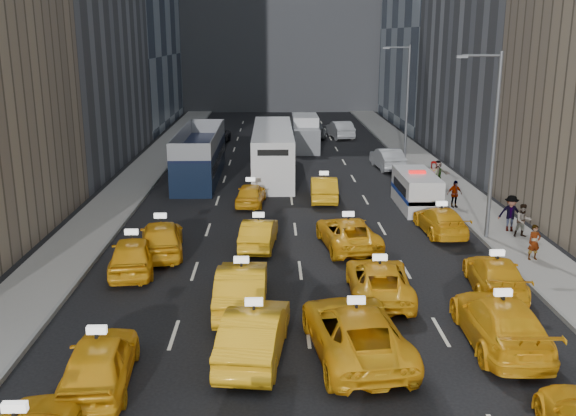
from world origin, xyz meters
name	(u,v)px	position (x,y,z in m)	size (l,w,h in m)	color
ground	(311,363)	(0.00, 0.00, 0.00)	(160.00, 160.00, 0.00)	black
sidewalk_west	(135,182)	(-10.50, 25.00, 0.07)	(3.00, 90.00, 0.15)	gray
sidewalk_east	(442,180)	(10.50, 25.00, 0.07)	(3.00, 90.00, 0.15)	gray
curb_west	(156,181)	(-9.05, 25.00, 0.09)	(0.15, 90.00, 0.18)	slate
curb_east	(421,180)	(9.05, 25.00, 0.09)	(0.15, 90.00, 0.18)	slate
streetlight_near	(492,140)	(9.18, 12.00, 4.92)	(2.15, 0.22, 9.00)	#595B60
streetlight_far	(406,99)	(9.18, 32.00, 4.92)	(2.15, 0.22, 9.00)	#595B60
taxi_4	(99,362)	(-6.09, -1.21, 0.77)	(1.82, 4.52, 1.54)	#F2A614
taxi_5	(254,333)	(-1.75, 0.43, 0.81)	(1.72, 4.93, 1.62)	#F2A614
taxi_6	(355,331)	(1.39, 0.50, 0.81)	(2.68, 5.81, 1.61)	#F2A614
taxi_7	(500,322)	(6.14, 1.05, 0.79)	(2.23, 5.48, 1.59)	#F2A614
taxi_8	(133,254)	(-7.06, 7.99, 0.77)	(1.83, 4.54, 1.55)	#F2A614
taxi_9	(242,287)	(-2.30, 4.12, 0.83)	(1.76, 5.05, 1.66)	#F2A614
taxi_10	(379,280)	(2.87, 5.03, 0.69)	(2.30, 4.99, 1.39)	#F2A614
taxi_11	(495,275)	(7.49, 5.49, 0.69)	(1.92, 4.72, 1.37)	#F2A614
taxi_12	(161,237)	(-6.22, 10.20, 0.81)	(1.91, 4.76, 1.62)	#F2A614
taxi_13	(259,233)	(-1.82, 11.11, 0.69)	(1.46, 4.18, 1.38)	#F2A614
taxi_14	(348,233)	(2.37, 11.01, 0.71)	(2.35, 5.09, 1.41)	#F2A614
taxi_15	(441,221)	(7.31, 13.10, 0.67)	(1.87, 4.60, 1.33)	#F2A614
taxi_16	(251,194)	(-2.44, 18.95, 0.66)	(1.57, 3.89, 1.33)	#F2A614
taxi_17	(324,188)	(1.94, 19.96, 0.73)	(1.55, 4.44, 1.46)	#F2A614
nypd_van	(416,191)	(7.14, 18.07, 0.99)	(2.12, 5.17, 2.20)	silver
double_decker	(200,155)	(-6.17, 26.26, 1.67)	(4.18, 11.84, 3.37)	black
city_bus	(273,152)	(-1.12, 27.38, 1.67)	(2.83, 13.08, 3.37)	silver
box_truck	(305,133)	(1.74, 37.86, 1.42)	(2.87, 6.56, 2.91)	silver
misc_car_0	(387,158)	(7.46, 29.39, 0.78)	(1.65, 4.73, 1.56)	#B2B5BB
misc_car_1	(214,136)	(-6.48, 41.07, 0.76)	(2.53, 5.50, 1.53)	black
misc_car_2	(312,129)	(2.73, 44.75, 0.81)	(2.27, 5.57, 1.62)	gray
misc_car_3	(271,133)	(-1.31, 42.56, 0.75)	(1.76, 4.38, 1.49)	black
misc_car_4	(340,129)	(5.48, 44.34, 0.84)	(1.77, 5.07, 1.67)	#A6AAAE
pedestrian_0	(534,242)	(10.28, 8.68, 0.94)	(0.58, 0.38, 1.58)	gray
pedestrian_1	(523,221)	(11.03, 11.95, 0.98)	(0.80, 0.44, 1.65)	gray
pedestrian_2	(511,213)	(10.78, 12.95, 1.07)	(1.19, 0.49, 1.84)	gray
pedestrian_3	(454,194)	(9.23, 17.54, 0.94)	(0.92, 0.42, 1.57)	gray
pedestrian_4	(433,174)	(9.25, 22.66, 1.01)	(0.84, 0.46, 1.72)	gray
pedestrian_5	(437,174)	(9.52, 22.65, 1.03)	(1.62, 0.47, 1.75)	gray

